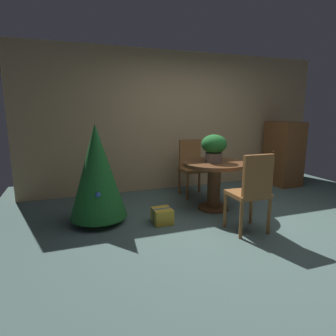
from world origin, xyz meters
The scene contains 9 objects.
ground_plane centered at (0.00, 0.00, 0.00)m, with size 6.60×6.60×0.00m, color #4C6660.
back_wall_panel centered at (0.00, 2.20, 1.30)m, with size 6.00×0.10×2.60m, color tan.
round_dining_table centered at (-0.03, 0.76, 0.54)m, with size 0.97×0.97×0.74m.
flower_vase centered at (-0.04, 0.77, 0.98)m, with size 0.38×0.38×0.42m.
wooden_chair_far centered at (-0.03, 1.57, 0.56)m, with size 0.45×0.42×1.00m.
wooden_chair_near centered at (-0.03, -0.18, 0.56)m, with size 0.44×0.41×1.01m.
holiday_tree centered at (-1.77, 0.81, 0.71)m, with size 0.76×0.76×1.35m.
gift_box_gold centered at (-0.96, 0.49, 0.10)m, with size 0.25×0.26×0.21m.
wooden_cabinet centered at (2.05, 1.64, 0.65)m, with size 0.52×0.69×1.29m.
Camera 1 is at (-2.10, -2.94, 1.49)m, focal length 30.03 mm.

